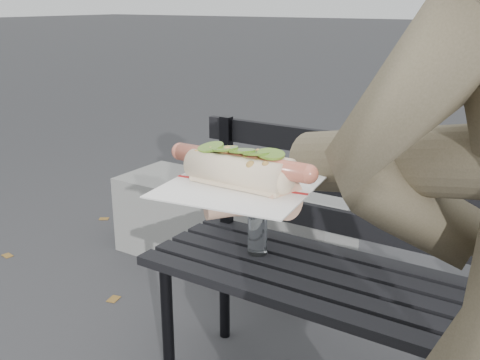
% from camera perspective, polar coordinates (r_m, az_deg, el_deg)
% --- Properties ---
extents(park_bench, '(1.50, 0.44, 0.88)m').
position_cam_1_polar(park_bench, '(1.73, 14.90, -8.48)').
color(park_bench, black).
rests_on(park_bench, ground).
extents(concrete_block, '(1.20, 0.40, 0.40)m').
position_cam_1_polar(concrete_block, '(2.80, -1.07, -4.73)').
color(concrete_block, slate).
rests_on(concrete_block, ground).
extents(held_hotdog, '(0.63, 0.31, 0.20)m').
position_cam_1_polar(held_hotdog, '(0.72, 16.19, 1.23)').
color(held_hotdog, brown).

